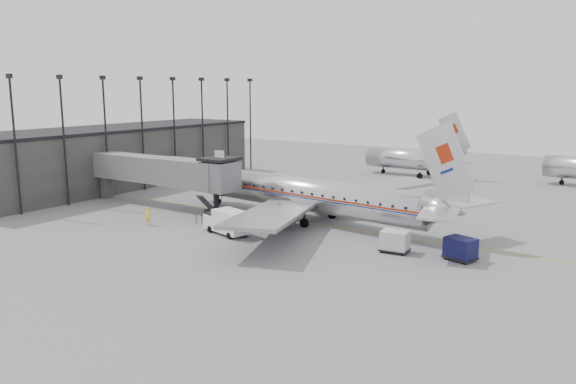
# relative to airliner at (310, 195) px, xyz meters

# --- Properties ---
(ground) EXTENTS (160.00, 160.00, 0.00)m
(ground) POSITION_rel_airliner_xyz_m (-0.70, -6.90, -2.79)
(ground) COLOR slate
(ground) RESTS_ON ground
(terminal) EXTENTS (12.00, 46.00, 8.00)m
(terminal) POSITION_rel_airliner_xyz_m (-34.70, 3.10, 1.21)
(terminal) COLOR #373532
(terminal) RESTS_ON ground
(apron_line) EXTENTS (60.00, 0.15, 0.01)m
(apron_line) POSITION_rel_airliner_xyz_m (2.30, -0.90, -2.79)
(apron_line) COLOR gold
(apron_line) RESTS_ON ground
(jet_bridge) EXTENTS (21.00, 6.20, 7.10)m
(jet_bridge) POSITION_rel_airliner_xyz_m (-17.36, -3.23, 1.39)
(jet_bridge) COLOR slate
(jet_bridge) RESTS_ON ground
(floodlight_masts) EXTENTS (0.90, 42.25, 15.25)m
(floodlight_masts) POSITION_rel_airliner_xyz_m (-28.20, 6.10, 5.57)
(floodlight_masts) COLOR black
(floodlight_masts) RESTS_ON ground
(distant_aircraft_near) EXTENTS (16.39, 3.20, 10.26)m
(distant_aircraft_near) POSITION_rel_airliner_xyz_m (-2.49, 35.10, -0.06)
(distant_aircraft_near) COLOR silver
(distant_aircraft_near) RESTS_ON ground
(airliner) EXTENTS (35.05, 32.33, 11.09)m
(airliner) POSITION_rel_airliner_xyz_m (0.00, 0.00, 0.00)
(airliner) COLOR silver
(airliner) RESTS_ON ground
(service_van) EXTENTS (5.41, 3.20, 2.39)m
(service_van) POSITION_rel_airliner_xyz_m (-3.89, -8.89, -1.53)
(service_van) COLOR white
(service_van) RESTS_ON ground
(baggage_cart_navy) EXTENTS (2.83, 2.46, 1.88)m
(baggage_cart_navy) POSITION_rel_airliner_xyz_m (17.23, -4.90, -1.79)
(baggage_cart_navy) COLOR #0E0E38
(baggage_cart_navy) RESTS_ON ground
(baggage_cart_white) EXTENTS (2.49, 1.98, 1.85)m
(baggage_cart_white) POSITION_rel_airliner_xyz_m (11.90, -5.70, -1.81)
(baggage_cart_white) COLOR silver
(baggage_cart_white) RESTS_ON ground
(ramp_worker) EXTENTS (0.70, 0.46, 1.90)m
(ramp_worker) POSITION_rel_airliner_xyz_m (-12.70, -10.70, -1.84)
(ramp_worker) COLOR yellow
(ramp_worker) RESTS_ON ground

